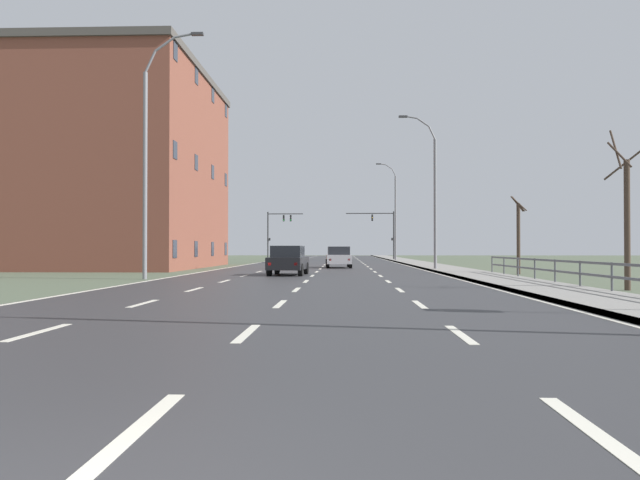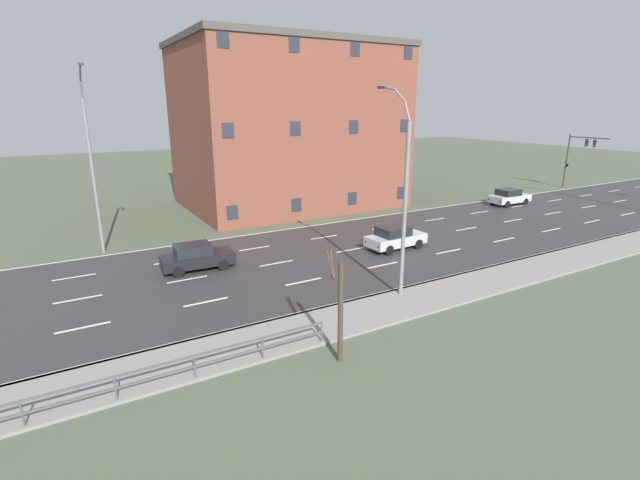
{
  "view_description": "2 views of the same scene",
  "coord_description": "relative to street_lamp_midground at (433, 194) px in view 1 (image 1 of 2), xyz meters",
  "views": [
    {
      "loc": [
        1.59,
        -2.76,
        1.42
      ],
      "look_at": [
        -0.72,
        58.94,
        2.28
      ],
      "focal_mm": 34.71,
      "sensor_mm": 36.0,
      "label": 1
    },
    {
      "loc": [
        24.22,
        23.49,
        9.26
      ],
      "look_at": [
        0.0,
        37.45,
        1.05
      ],
      "focal_mm": 25.85,
      "sensor_mm": 36.0,
      "label": 2
    }
  ],
  "objects": [
    {
      "name": "car_far_right",
      "position": [
        -8.76,
        -7.82,
        -4.18
      ],
      "size": [
        2.01,
        4.19,
        1.57
      ],
      "rotation": [
        0.0,
        0.0,
        -0.05
      ],
      "color": "black",
      "rests_on": "ground"
    },
    {
      "name": "guardrail",
      "position": [
        2.41,
        -19.93,
        -4.28
      ],
      "size": [
        0.07,
        28.1,
        1.0
      ],
      "color": "#515459",
      "rests_on": "ground"
    },
    {
      "name": "traffic_signal_left",
      "position": [
        -14.26,
        37.09,
        -0.85
      ],
      "size": [
        4.52,
        0.36,
        6.06
      ],
      "color": "#38383A",
      "rests_on": "ground"
    },
    {
      "name": "bare_tree_mid",
      "position": [
        3.84,
        -5.99,
        -2.84
      ],
      "size": [
        0.85,
        0.63,
        4.34
      ],
      "color": "#423328",
      "rests_on": "ground"
    },
    {
      "name": "brick_building",
      "position": [
        -23.02,
        5.25,
        2.37
      ],
      "size": [
        13.92,
        19.22,
        14.68
      ],
      "color": "brown",
      "rests_on": "ground"
    },
    {
      "name": "ground_plane",
      "position": [
        -7.44,
        10.24,
        -5.04
      ],
      "size": [
        160.0,
        160.0,
        0.12
      ],
      "color": "#4C5642"
    },
    {
      "name": "bare_tree_near",
      "position": [
        3.81,
        -19.1,
        -2.49
      ],
      "size": [
        1.48,
        1.57,
        5.53
      ],
      "color": "#423328",
      "rests_on": "ground"
    },
    {
      "name": "car_near_right",
      "position": [
        -6.19,
        4.75,
        -4.18
      ],
      "size": [
        1.98,
        4.17,
        1.57
      ],
      "rotation": [
        0.0,
        0.0,
        0.04
      ],
      "color": "#B7B7BC",
      "rests_on": "ground"
    },
    {
      "name": "street_lamp_distant",
      "position": [
        0.03,
        30.56,
        0.55
      ],
      "size": [
        2.32,
        0.24,
        11.27
      ],
      "color": "slate",
      "rests_on": "ground"
    },
    {
      "name": "car_distant",
      "position": [
        -11.84,
        23.21,
        -4.18
      ],
      "size": [
        1.92,
        4.14,
        1.57
      ],
      "rotation": [
        0.0,
        0.0,
        -0.03
      ],
      "color": "#B7B7BC",
      "rests_on": "ground"
    },
    {
      "name": "traffic_signal_right",
      "position": [
        -0.7,
        36.71,
        -0.91
      ],
      "size": [
        6.04,
        0.36,
        6.08
      ],
      "color": "#38383A",
      "rests_on": "ground"
    },
    {
      "name": "sidewalk_right",
      "position": [
        0.99,
        22.24,
        -4.92
      ],
      "size": [
        3.0,
        120.0,
        0.12
      ],
      "color": "gray",
      "rests_on": "ground"
    },
    {
      "name": "street_lamp_midground",
      "position": [
        0.0,
        0.0,
        0.0
      ],
      "size": [
        2.46,
        0.24,
        10.18
      ],
      "color": "slate",
      "rests_on": "ground"
    },
    {
      "name": "road_asphalt_strip",
      "position": [
        -7.44,
        22.23,
        -4.97
      ],
      "size": [
        14.0,
        120.0,
        0.03
      ],
      "color": "#303033",
      "rests_on": "ground"
    },
    {
      "name": "street_lamp_left_bank",
      "position": [
        -14.86,
        -12.23,
        0.61
      ],
      "size": [
        2.81,
        0.24,
        11.49
      ],
      "color": "slate",
      "rests_on": "ground"
    }
  ]
}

